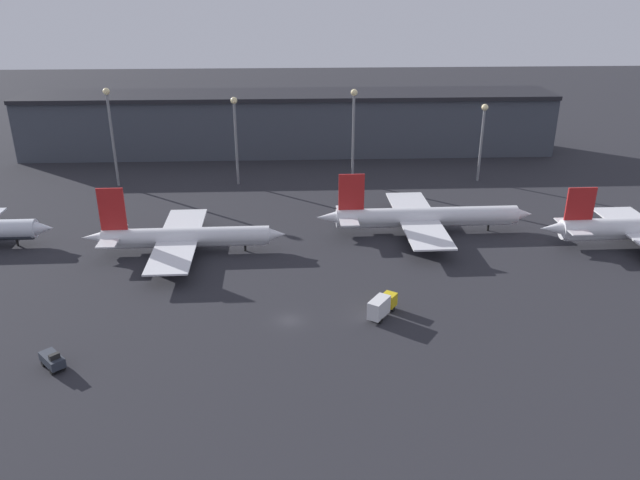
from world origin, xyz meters
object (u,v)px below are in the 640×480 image
(service_vehicle_1, at_px, (382,306))
(service_vehicle_2, at_px, (52,360))
(airplane_1, at_px, (184,237))
(airplane_2, at_px, (424,217))

(service_vehicle_1, xyz_separation_m, service_vehicle_2, (-50.33, -12.73, -0.71))
(airplane_1, height_order, airplane_2, airplane_1)
(airplane_2, height_order, service_vehicle_1, airplane_2)
(airplane_2, xyz_separation_m, service_vehicle_2, (-64.85, -49.44, -2.20))
(service_vehicle_1, relative_size, service_vehicle_2, 1.49)
(service_vehicle_1, bearing_deg, airplane_1, 87.96)
(airplane_1, relative_size, service_vehicle_1, 5.80)
(airplane_2, distance_m, service_vehicle_1, 39.51)
(airplane_1, xyz_separation_m, service_vehicle_1, (37.33, -27.99, -1.32))
(airplane_2, bearing_deg, service_vehicle_1, -112.58)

